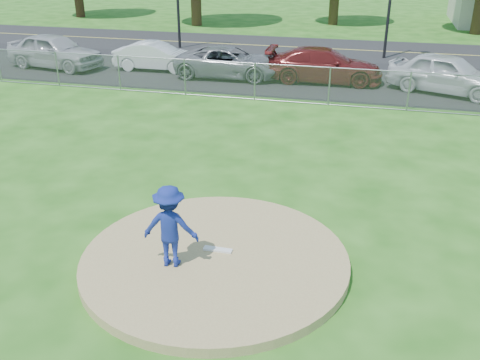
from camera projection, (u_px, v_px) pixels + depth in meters
The scene contains 13 objects.
ground at pixel (295, 118), 19.69m from camera, with size 120.00×120.00×0.00m, color #1E5913.
pitchers_mound at pixel (215, 260), 10.83m from camera, with size 5.40×5.40×0.20m, color #A18B58.
pitching_rubber at pixel (218, 250), 10.96m from camera, with size 0.60×0.15×0.04m, color white.
chain_link_fence at pixel (304, 85), 21.14m from camera, with size 40.00×0.06×1.50m, color gray.
parking_lot at pixel (317, 78), 25.41m from camera, with size 50.00×8.00×0.01m, color black.
street at pixel (333, 49), 32.02m from camera, with size 60.00×7.00×0.01m, color black.
pitcher at pixel (170, 226), 10.19m from camera, with size 1.08×0.62×1.67m, color navy.
traffic_cone at pixel (206, 68), 25.81m from camera, with size 0.32×0.32×0.62m, color orange.
parked_car_silver at pixel (55, 51), 26.95m from camera, with size 2.02×5.02×1.71m, color #B4B4B9.
parked_car_white at pixel (156, 56), 26.59m from camera, with size 1.45×4.14×1.37m, color white.
parked_car_gray at pixel (229, 62), 25.15m from camera, with size 2.35×5.09×1.42m, color gray.
parked_car_darkred at pixel (324, 65), 24.33m from camera, with size 2.14×5.26×1.53m, color maroon.
parked_car_pearl at pixel (447, 74), 22.55m from camera, with size 1.96×4.86×1.66m, color silver.
Camera 1 is at (2.82, -8.77, 6.05)m, focal length 40.00 mm.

